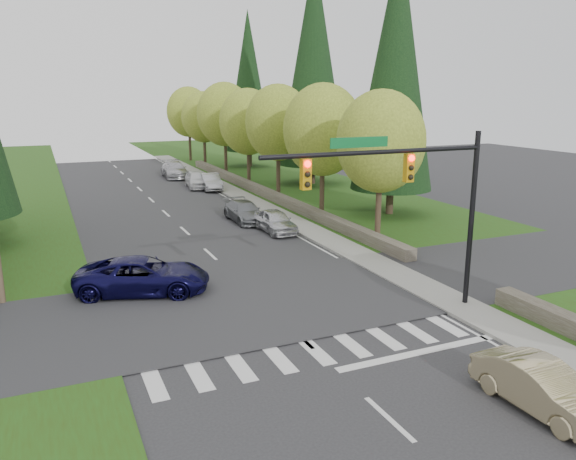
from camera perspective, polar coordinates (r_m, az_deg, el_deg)
ground at (r=16.16m, az=8.17°, el=-16.71°), size 120.00×120.00×0.00m
grass_east at (r=38.66m, az=9.00°, el=1.50°), size 14.00×110.00×0.06m
cross_street at (r=22.64m, az=-2.61°, el=-7.35°), size 120.00×8.00×0.10m
sidewalk_east at (r=37.57m, az=-0.53°, el=1.36°), size 1.80×80.00×0.13m
curb_east at (r=37.25m, az=-1.73°, el=1.25°), size 0.20×80.00×0.13m
stone_wall_north at (r=45.41m, az=-2.54°, el=3.90°), size 0.70×40.00×0.70m
traffic_signal at (r=20.38m, az=12.47°, el=4.50°), size 8.70×0.37×6.80m
decid_tree_0 at (r=30.80m, az=9.42°, el=8.85°), size 4.80×4.80×8.37m
decid_tree_1 at (r=36.88m, az=3.56°, el=10.11°), size 5.20×5.20×8.80m
decid_tree_2 at (r=43.12m, az=-1.01°, el=10.84°), size 5.00×5.00×8.82m
decid_tree_3 at (r=49.69m, az=-4.08°, el=10.90°), size 5.00×5.00×8.55m
decid_tree_4 at (r=56.34m, az=-6.45°, el=11.60°), size 5.40×5.40×9.18m
decid_tree_5 at (r=63.01m, az=-8.57°, el=11.28°), size 4.80×4.80×8.30m
decid_tree_6 at (r=69.79m, az=-10.06°, el=11.73°), size 5.20×5.20×8.86m
conifer_e_a at (r=38.38m, az=10.87°, el=16.01°), size 5.44×5.44×17.80m
conifer_e_b at (r=51.04m, az=2.62°, el=16.76°), size 6.12×6.12×19.80m
conifer_e_c at (r=63.50m, az=-4.03°, el=14.80°), size 5.10×5.10×16.80m
sedan_champagne at (r=16.65m, az=24.42°, el=-14.38°), size 1.55×4.00×1.30m
suv_navy at (r=24.14m, az=-14.50°, el=-4.53°), size 5.97×4.16×1.51m
parked_car_a at (r=33.55m, az=-1.30°, el=0.92°), size 1.64×4.01×1.36m
parked_car_b at (r=36.49m, az=-4.43°, el=1.89°), size 1.88×4.50×1.30m
parked_car_c at (r=48.78m, az=-7.84°, el=4.88°), size 1.93×4.35×1.39m
parked_car_d at (r=49.89m, az=-9.20°, el=5.11°), size 2.27×4.63×1.52m
parked_car_e at (r=56.48m, az=-11.45°, el=6.02°), size 2.42×5.41×1.54m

